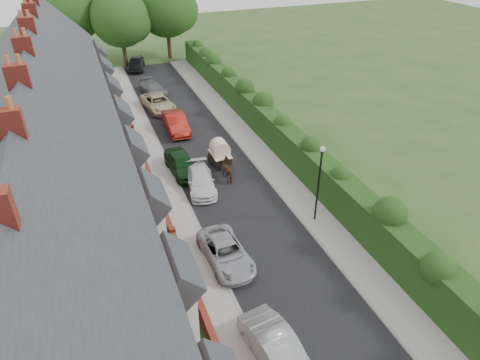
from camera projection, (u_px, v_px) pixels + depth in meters
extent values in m
plane|color=#2D4C1E|center=(295.00, 277.00, 22.53)|extent=(140.00, 140.00, 0.00)
cube|color=black|center=(220.00, 177.00, 31.09)|extent=(6.00, 58.00, 0.02)
cube|color=#9C9993|center=(271.00, 166.00, 32.31)|extent=(2.20, 58.00, 0.12)
cube|color=#9C9993|center=(167.00, 187.00, 29.90)|extent=(1.70, 58.00, 0.12)
cube|color=gray|center=(258.00, 169.00, 31.99)|extent=(0.18, 58.00, 0.13)
cube|color=gray|center=(179.00, 184.00, 30.14)|extent=(0.18, 58.00, 0.13)
cube|color=#183811|center=(293.00, 148.00, 32.22)|extent=(1.50, 58.00, 2.50)
cube|color=brown|center=(56.00, 172.00, 25.41)|extent=(8.00, 40.00, 6.50)
cube|color=#292D31|center=(43.00, 121.00, 23.69)|extent=(8.00, 40.20, 8.00)
cube|color=white|center=(184.00, 326.00, 16.69)|extent=(0.70, 2.40, 5.20)
cube|color=black|center=(195.00, 343.00, 17.43)|extent=(0.06, 1.80, 1.60)
cube|color=black|center=(191.00, 302.00, 16.16)|extent=(0.06, 1.80, 1.60)
cube|color=#292D31|center=(174.00, 271.00, 15.05)|extent=(1.70, 2.60, 1.70)
cube|color=#3F2D2D|center=(167.00, 315.00, 19.08)|extent=(0.08, 0.90, 2.10)
cube|color=white|center=(161.00, 261.00, 17.23)|extent=(0.12, 1.20, 1.60)
cube|color=white|center=(158.00, 247.00, 20.65)|extent=(0.70, 2.40, 5.20)
cube|color=black|center=(167.00, 264.00, 21.40)|extent=(0.06, 1.80, 1.60)
cube|color=black|center=(163.00, 226.00, 20.13)|extent=(0.06, 1.80, 1.60)
cube|color=#292D31|center=(147.00, 196.00, 19.01)|extent=(1.70, 2.60, 1.70)
cube|color=#3F2D2D|center=(147.00, 246.00, 23.04)|extent=(0.08, 0.90, 2.10)
cube|color=white|center=(140.00, 196.00, 21.19)|extent=(0.12, 1.20, 1.60)
cube|color=white|center=(140.00, 193.00, 24.61)|extent=(0.70, 2.40, 5.20)
cube|color=black|center=(149.00, 209.00, 25.36)|extent=(0.06, 1.80, 1.60)
cube|color=black|center=(144.00, 174.00, 24.09)|extent=(0.06, 1.80, 1.60)
cube|color=#292D31|center=(130.00, 148.00, 22.98)|extent=(1.70, 2.60, 1.70)
cube|color=#3F2D2D|center=(132.00, 197.00, 27.00)|extent=(0.08, 0.90, 2.10)
cube|color=white|center=(125.00, 151.00, 25.15)|extent=(0.12, 1.20, 1.60)
cube|color=white|center=(127.00, 155.00, 28.57)|extent=(0.70, 2.40, 5.20)
cube|color=black|center=(135.00, 169.00, 29.32)|extent=(0.06, 1.80, 1.60)
cube|color=black|center=(130.00, 138.00, 28.05)|extent=(0.06, 1.80, 1.60)
cube|color=#292D31|center=(118.00, 113.00, 26.94)|extent=(1.70, 2.60, 1.70)
cube|color=#3F2D2D|center=(122.00, 161.00, 30.97)|extent=(0.08, 0.90, 2.10)
cube|color=white|center=(115.00, 119.00, 29.11)|extent=(0.12, 1.20, 1.60)
cube|color=white|center=(118.00, 125.00, 32.54)|extent=(0.70, 2.40, 5.20)
cube|color=black|center=(125.00, 139.00, 33.28)|extent=(0.06, 1.80, 1.60)
cube|color=black|center=(120.00, 110.00, 32.01)|extent=(0.06, 1.80, 1.60)
cube|color=#292D31|center=(109.00, 88.00, 30.90)|extent=(1.70, 2.60, 1.70)
cube|color=#3F2D2D|center=(113.00, 133.00, 34.93)|extent=(0.08, 0.90, 2.10)
cube|color=white|center=(107.00, 94.00, 33.08)|extent=(0.12, 1.20, 1.60)
cube|color=white|center=(110.00, 102.00, 36.50)|extent=(0.70, 2.40, 5.20)
cube|color=black|center=(117.00, 115.00, 37.25)|extent=(0.06, 1.80, 1.60)
cube|color=black|center=(112.00, 88.00, 35.97)|extent=(0.06, 1.80, 1.60)
cube|color=#292D31|center=(102.00, 68.00, 34.86)|extent=(1.70, 2.60, 1.70)
cube|color=#3F2D2D|center=(107.00, 111.00, 38.89)|extent=(0.08, 0.90, 2.10)
cube|color=white|center=(100.00, 75.00, 37.04)|extent=(0.12, 1.20, 1.60)
cube|color=white|center=(104.00, 84.00, 40.46)|extent=(0.70, 2.40, 5.20)
cube|color=black|center=(110.00, 95.00, 41.21)|extent=(0.06, 1.80, 1.60)
cube|color=black|center=(106.00, 71.00, 39.94)|extent=(0.06, 1.80, 1.60)
cube|color=#292D31|center=(97.00, 52.00, 38.83)|extent=(1.70, 2.60, 1.70)
cube|color=#3F2D2D|center=(101.00, 92.00, 42.85)|extent=(0.08, 0.90, 2.10)
cube|color=white|center=(95.00, 59.00, 41.00)|extent=(0.12, 1.20, 1.60)
cube|color=maroon|center=(11.00, 133.00, 13.75)|extent=(0.90, 0.50, 1.60)
cylinder|color=#A45731|center=(10.00, 104.00, 13.31)|extent=(0.20, 0.20, 0.50)
cube|color=maroon|center=(19.00, 84.00, 17.71)|extent=(0.90, 0.50, 1.60)
cylinder|color=#A45731|center=(8.00, 61.00, 17.15)|extent=(0.20, 0.20, 0.50)
cylinder|color=#A45731|center=(18.00, 60.00, 17.27)|extent=(0.20, 0.20, 0.50)
cube|color=maroon|center=(25.00, 53.00, 21.67)|extent=(0.90, 0.50, 1.60)
cylinder|color=#A45731|center=(15.00, 34.00, 21.11)|extent=(0.20, 0.20, 0.50)
cylinder|color=#A45731|center=(24.00, 33.00, 21.23)|extent=(0.20, 0.20, 0.50)
cube|color=maroon|center=(28.00, 31.00, 25.64)|extent=(0.90, 0.50, 1.60)
cylinder|color=#A45731|center=(20.00, 15.00, 25.07)|extent=(0.20, 0.20, 0.50)
cylinder|color=#A45731|center=(28.00, 14.00, 25.19)|extent=(0.20, 0.20, 0.50)
cube|color=maroon|center=(31.00, 15.00, 29.60)|extent=(0.90, 0.50, 1.60)
cylinder|color=#A45731|center=(24.00, 1.00, 29.03)|extent=(0.20, 0.20, 0.50)
cylinder|color=#A45731|center=(30.00, 0.00, 29.16)|extent=(0.20, 0.20, 0.50)
cube|color=maroon|center=(33.00, 3.00, 33.56)|extent=(0.90, 0.50, 1.60)
cube|color=maroon|center=(213.00, 340.00, 18.69)|extent=(0.30, 4.70, 0.90)
cube|color=maroon|center=(184.00, 265.00, 22.66)|extent=(0.30, 4.70, 0.90)
cube|color=maroon|center=(164.00, 213.00, 26.62)|extent=(0.30, 4.70, 0.90)
cube|color=maroon|center=(149.00, 174.00, 30.58)|extent=(0.30, 4.70, 0.90)
cube|color=maroon|center=(137.00, 144.00, 34.54)|extent=(0.30, 4.70, 0.90)
cube|color=maroon|center=(128.00, 120.00, 38.51)|extent=(0.30, 4.70, 0.90)
cube|color=maroon|center=(120.00, 101.00, 42.47)|extent=(0.30, 4.70, 0.90)
cube|color=maroon|center=(197.00, 297.00, 20.62)|extent=(0.35, 0.35, 1.10)
cube|color=maroon|center=(173.00, 236.00, 24.59)|extent=(0.35, 0.35, 1.10)
cube|color=maroon|center=(155.00, 191.00, 28.55)|extent=(0.35, 0.35, 1.10)
cube|color=maroon|center=(142.00, 157.00, 32.51)|extent=(0.35, 0.35, 1.10)
cube|color=maroon|center=(132.00, 131.00, 36.47)|extent=(0.35, 0.35, 1.10)
cube|color=maroon|center=(124.00, 109.00, 40.43)|extent=(0.35, 0.35, 1.10)
cube|color=maroon|center=(117.00, 92.00, 44.40)|extent=(0.35, 0.35, 1.10)
cylinder|color=black|center=(318.00, 188.00, 25.46)|extent=(0.12, 0.12, 4.80)
cylinder|color=black|center=(322.00, 152.00, 24.16)|extent=(0.20, 0.20, 0.10)
sphere|color=silver|center=(322.00, 149.00, 24.08)|extent=(0.32, 0.32, 0.32)
cylinder|color=#332316|center=(124.00, 48.00, 52.06)|extent=(0.50, 0.50, 4.75)
sphere|color=#1C4316|center=(120.00, 18.00, 50.20)|extent=(6.80, 6.80, 6.80)
sphere|color=#1C4316|center=(132.00, 22.00, 51.20)|extent=(4.76, 4.76, 4.76)
cylinder|color=#332316|center=(169.00, 38.00, 55.33)|extent=(0.50, 0.50, 5.25)
sphere|color=#1C4316|center=(166.00, 6.00, 53.27)|extent=(7.60, 7.60, 7.60)
sphere|color=#1C4316|center=(178.00, 11.00, 54.36)|extent=(5.32, 5.32, 5.32)
cylinder|color=#332316|center=(70.00, 43.00, 52.43)|extent=(0.50, 0.50, 5.50)
sphere|color=#1C4316|center=(63.00, 8.00, 50.27)|extent=(8.00, 8.00, 8.00)
sphere|color=#1C4316|center=(79.00, 14.00, 51.40)|extent=(5.60, 5.60, 5.60)
imported|color=#9FA0A4|center=(278.00, 350.00, 17.91)|extent=(2.22, 4.65, 1.47)
imported|color=#ACAEB4|center=(226.00, 253.00, 23.22)|extent=(2.35, 4.69, 1.28)
imported|color=white|center=(201.00, 181.00, 29.46)|extent=(2.39, 4.63, 1.28)
imported|color=#0F3314|center=(182.00, 164.00, 31.25)|extent=(2.05, 4.52, 1.50)
imported|color=maroon|center=(176.00, 123.00, 37.28)|extent=(1.70, 4.80, 1.58)
imported|color=beige|center=(158.00, 103.00, 41.40)|extent=(3.02, 5.34, 1.41)
imported|color=slate|center=(153.00, 88.00, 44.97)|extent=(2.73, 4.79, 1.31)
imported|color=black|center=(136.00, 63.00, 52.10)|extent=(2.91, 4.94, 1.58)
imported|color=#4D2F1C|center=(229.00, 170.00, 30.51)|extent=(0.95, 1.82, 1.48)
cube|color=black|center=(220.00, 157.00, 31.94)|extent=(1.20, 2.00, 0.50)
cylinder|color=beige|center=(220.00, 148.00, 31.57)|extent=(1.30, 1.25, 1.30)
cube|color=beige|center=(220.00, 154.00, 31.81)|extent=(1.32, 2.05, 0.04)
cylinder|color=black|center=(210.00, 159.00, 32.43)|extent=(0.08, 0.90, 0.90)
cylinder|color=black|center=(226.00, 156.00, 32.82)|extent=(0.08, 0.90, 0.90)
cylinder|color=black|center=(220.00, 164.00, 30.93)|extent=(0.06, 1.80, 0.06)
cylinder|color=black|center=(230.00, 162.00, 31.15)|extent=(0.06, 1.80, 0.06)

